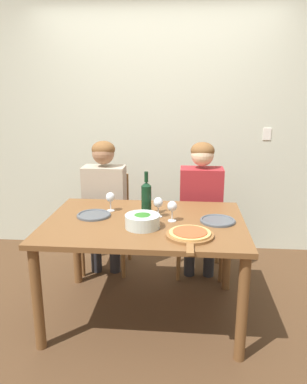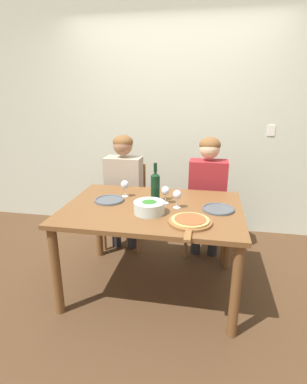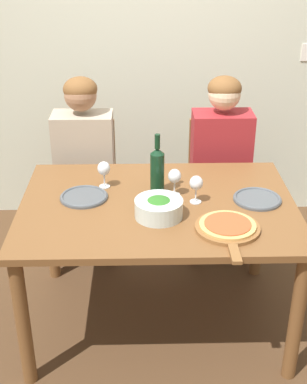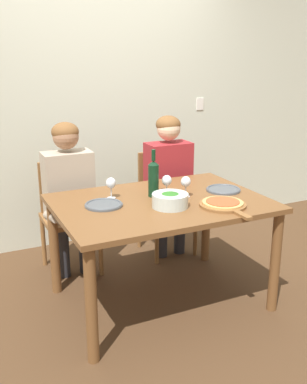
% 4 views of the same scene
% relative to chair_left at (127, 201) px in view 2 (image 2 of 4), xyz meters
% --- Properties ---
extents(ground_plane, '(40.00, 40.00, 0.00)m').
position_rel_chair_left_xyz_m(ground_plane, '(0.45, -0.82, -0.50)').
color(ground_plane, '#4C331E').
extents(back_wall, '(10.00, 0.06, 2.70)m').
position_rel_chair_left_xyz_m(back_wall, '(0.45, 0.55, 0.85)').
color(back_wall, beige).
rests_on(back_wall, ground).
extents(dining_table, '(1.44, 1.02, 0.77)m').
position_rel_chair_left_xyz_m(dining_table, '(0.45, -0.82, 0.17)').
color(dining_table, brown).
rests_on(dining_table, ground).
extents(chair_left, '(0.42, 0.42, 0.90)m').
position_rel_chair_left_xyz_m(chair_left, '(0.00, 0.00, 0.00)').
color(chair_left, brown).
rests_on(chair_left, ground).
extents(chair_right, '(0.42, 0.42, 0.90)m').
position_rel_chair_left_xyz_m(chair_right, '(0.88, 0.00, 0.00)').
color(chair_right, brown).
rests_on(chair_right, ground).
extents(person_woman, '(0.47, 0.51, 1.24)m').
position_rel_chair_left_xyz_m(person_woman, '(0.00, -0.11, 0.25)').
color(person_woman, '#28282D').
rests_on(person_woman, ground).
extents(person_man, '(0.47, 0.51, 1.24)m').
position_rel_chair_left_xyz_m(person_man, '(0.88, -0.11, 0.25)').
color(person_man, '#28282D').
rests_on(person_man, ground).
extents(wine_bottle, '(0.08, 0.08, 0.34)m').
position_rel_chair_left_xyz_m(wine_bottle, '(0.46, -0.70, 0.41)').
color(wine_bottle, black).
rests_on(wine_bottle, dining_table).
extents(broccoli_bowl, '(0.24, 0.24, 0.10)m').
position_rel_chair_left_xyz_m(broccoli_bowl, '(0.46, -0.96, 0.32)').
color(broccoli_bowl, silver).
rests_on(broccoli_bowl, dining_table).
extents(dinner_plate_left, '(0.25, 0.25, 0.02)m').
position_rel_chair_left_xyz_m(dinner_plate_left, '(0.06, -0.76, 0.28)').
color(dinner_plate_left, '#4C5156').
rests_on(dinner_plate_left, dining_table).
extents(dinner_plate_right, '(0.25, 0.25, 0.02)m').
position_rel_chair_left_xyz_m(dinner_plate_right, '(0.98, -0.80, 0.28)').
color(dinner_plate_right, '#4C5156').
rests_on(dinner_plate_right, dining_table).
extents(pizza_on_board, '(0.31, 0.45, 0.04)m').
position_rel_chair_left_xyz_m(pizza_on_board, '(0.78, -1.10, 0.29)').
color(pizza_on_board, brown).
rests_on(pizza_on_board, dining_table).
extents(wine_glass_left, '(0.07, 0.07, 0.15)m').
position_rel_chair_left_xyz_m(wine_glass_left, '(0.16, -0.62, 0.38)').
color(wine_glass_left, silver).
rests_on(wine_glass_left, dining_table).
extents(wine_glass_right, '(0.07, 0.07, 0.15)m').
position_rel_chair_left_xyz_m(wine_glass_right, '(0.65, -0.82, 0.38)').
color(wine_glass_right, silver).
rests_on(wine_glass_right, dining_table).
extents(wine_glass_centre, '(0.07, 0.07, 0.15)m').
position_rel_chair_left_xyz_m(wine_glass_centre, '(0.54, -0.73, 0.38)').
color(wine_glass_centre, silver).
rests_on(wine_glass_centre, dining_table).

